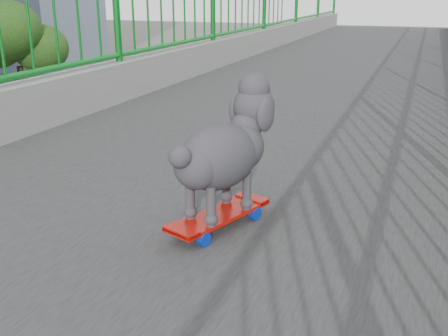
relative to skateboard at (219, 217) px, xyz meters
name	(u,v)px	position (x,y,z in m)	size (l,w,h in m)	color
railing	(159,164)	(-0.25, 0.02, 0.17)	(3.00, 24.00, 1.42)	gray
skateboard	(219,217)	(0.00, 0.00, 0.00)	(0.28, 0.47, 0.06)	red
poodle	(224,149)	(0.01, 0.03, 0.26)	(0.33, 0.51, 0.45)	#322F34
car_2	(26,193)	(-12.65, 12.57, -6.29)	(2.49, 5.40, 1.50)	#A3A3A8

